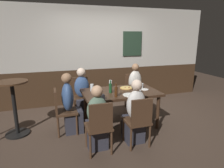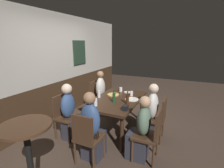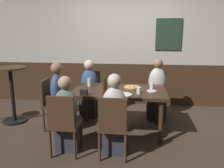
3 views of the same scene
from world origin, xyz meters
The scene contains 24 objects.
ground_plane centered at (0.00, 0.00, 0.00)m, with size 12.00×12.00×0.00m, color #423328.
wall_back centered at (0.01, 1.65, 1.30)m, with size 6.40×0.13×2.60m.
dining_table centered at (0.00, 0.00, 0.66)m, with size 1.53×0.93×0.74m.
chair_left_far centered at (-0.67, 0.88, 0.50)m, with size 0.40×0.40×0.88m.
chair_right_far centered at (0.67, 0.88, 0.50)m, with size 0.40×0.40×0.88m.
chair_mid_near centered at (0.00, -0.88, 0.50)m, with size 0.40×0.40×0.88m.
chair_left_near centered at (-0.67, -0.88, 0.50)m, with size 0.40×0.40×0.88m.
chair_head_west centered at (-1.18, 0.00, 0.50)m, with size 0.40×0.40×0.88m.
person_left_far centered at (-0.67, 0.72, 0.48)m, with size 0.34×0.37×1.14m.
person_right_far centered at (0.67, 0.72, 0.50)m, with size 0.34×0.37×1.18m.
person_mid_near centered at (0.00, -0.72, 0.48)m, with size 0.34×0.37×1.15m.
person_left_near centered at (-0.67, -0.72, 0.46)m, with size 0.34×0.37×1.10m.
person_head_west centered at (-1.02, 0.00, 0.50)m, with size 0.37×0.34×1.18m.
pizza centered at (0.20, 0.18, 0.75)m, with size 0.27×0.27×0.03m.
pint_glass_pale centered at (0.54, 0.12, 0.78)m, with size 0.07×0.07×0.10m.
beer_glass_tall centered at (0.32, -0.22, 0.79)m, with size 0.07×0.07×0.10m.
tumbler_short centered at (-0.55, 0.20, 0.80)m, with size 0.07×0.07×0.15m.
highball_clear centered at (-0.09, 0.38, 0.81)m, with size 0.06×0.06×0.16m.
beer_bottle_green centered at (-0.23, -0.04, 0.84)m, with size 0.06×0.06×0.26m.
beer_bottle_brown centered at (-0.20, -0.31, 0.84)m, with size 0.06×0.06×0.26m.
plate_white_large centered at (0.08, -0.31, 0.75)m, with size 0.28×0.28×0.01m, color white.
plate_white_small centered at (0.53, -0.04, 0.75)m, with size 0.16×0.16×0.01m, color white.
condiment_caddy centered at (-0.51, -0.38, 0.79)m, with size 0.11×0.09×0.09m, color black.
side_bar_table centered at (-2.02, 0.21, 0.62)m, with size 0.56×0.56×1.05m.
Camera 2 is at (-3.11, -1.33, 1.92)m, focal length 26.71 mm.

